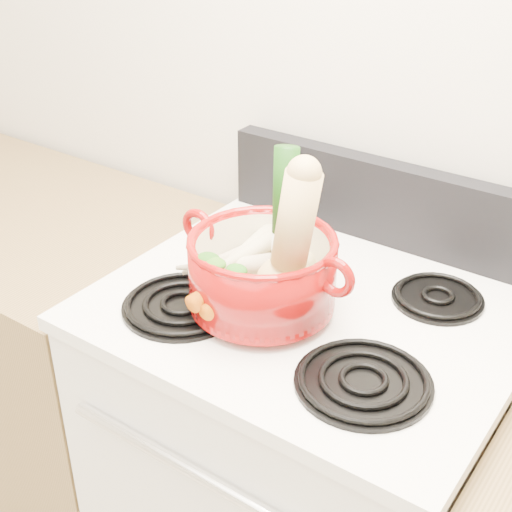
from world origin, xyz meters
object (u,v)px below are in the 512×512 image
Objects in this scene: stove_body at (305,485)px; dutch_oven at (262,272)px; leek at (283,220)px; squash at (286,240)px.

dutch_oven reaches higher than stove_body.
stove_body is 0.58m from dutch_oven.
dutch_oven is 0.11m from leek.
dutch_oven is at bearing -128.16° from stove_body.
stove_body is at bearing 53.61° from dutch_oven.
stove_body is 3.45× the size of dutch_oven.
squash reaches higher than stove_body.
stove_body is 0.67m from squash.
leek reaches higher than dutch_oven.
stove_body is at bearing 84.15° from squash.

